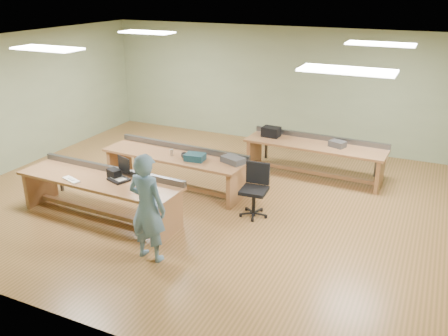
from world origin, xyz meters
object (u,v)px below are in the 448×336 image
(workbench_back, at_px, (315,152))
(person, at_px, (147,208))
(mug, at_px, (184,155))
(laptop_base, at_px, (119,180))
(workbench_mid, at_px, (175,163))
(parts_bin_grey, at_px, (233,160))
(camera_bag, at_px, (114,174))
(workbench_front, at_px, (101,188))
(drinks_can, at_px, (171,152))
(task_chair, at_px, (255,197))
(parts_bin_teal, at_px, (195,157))

(workbench_back, xyz_separation_m, person, (-1.43, -4.35, 0.30))
(person, xyz_separation_m, mug, (-0.71, 2.38, -0.06))
(laptop_base, bearing_deg, person, -16.53)
(workbench_mid, relative_size, person, 1.80)
(parts_bin_grey, height_order, mug, parts_bin_grey)
(camera_bag, xyz_separation_m, mug, (0.61, 1.44, -0.03))
(workbench_mid, distance_m, laptop_base, 1.63)
(workbench_front, distance_m, workbench_back, 4.62)
(workbench_front, bearing_deg, person, -25.88)
(mug, bearing_deg, drinks_can, 176.47)
(workbench_mid, relative_size, laptop_base, 9.03)
(workbench_mid, distance_m, mug, 0.38)
(person, distance_m, laptop_base, 1.49)
(workbench_front, distance_m, mug, 1.79)
(task_chair, distance_m, parts_bin_teal, 1.49)
(workbench_mid, bearing_deg, parts_bin_grey, 5.45)
(workbench_front, xyz_separation_m, person, (1.56, -0.82, 0.30))
(workbench_front, xyz_separation_m, drinks_can, (0.55, 1.58, 0.25))
(laptop_base, height_order, drinks_can, drinks_can)
(workbench_back, xyz_separation_m, drinks_can, (-2.45, -1.95, 0.25))
(workbench_mid, relative_size, parts_bin_grey, 7.05)
(person, relative_size, drinks_can, 13.33)
(workbench_front, height_order, workbench_mid, same)
(workbench_mid, bearing_deg, laptop_base, -94.17)
(laptop_base, relative_size, parts_bin_teal, 0.91)
(person, relative_size, laptop_base, 5.03)
(laptop_base, relative_size, mug, 2.67)
(camera_bag, height_order, mug, camera_bag)
(workbench_back, relative_size, drinks_can, 23.66)
(camera_bag, xyz_separation_m, parts_bin_grey, (1.61, 1.59, -0.03))
(workbench_mid, distance_m, parts_bin_grey, 1.30)
(parts_bin_teal, height_order, parts_bin_grey, parts_bin_teal)
(person, xyz_separation_m, camera_bag, (-1.33, 0.94, -0.03))
(person, height_order, laptop_base, person)
(workbench_back, distance_m, task_chair, 2.36)
(mug, relative_size, drinks_can, 0.99)
(parts_bin_grey, bearing_deg, laptop_base, -131.80)
(laptop_base, xyz_separation_m, mug, (0.48, 1.49, 0.03))
(workbench_front, bearing_deg, parts_bin_grey, 44.90)
(workbench_mid, height_order, drinks_can, drinks_can)
(workbench_mid, height_order, task_chair, task_chair)
(parts_bin_teal, distance_m, drinks_can, 0.56)
(workbench_back, height_order, drinks_can, drinks_can)
(person, distance_m, parts_bin_teal, 2.40)
(laptop_base, distance_m, camera_bag, 0.16)
(task_chair, bearing_deg, camera_bag, -158.16)
(camera_bag, relative_size, task_chair, 0.26)
(workbench_front, height_order, workbench_back, same)
(parts_bin_teal, bearing_deg, drinks_can, 175.36)
(workbench_back, height_order, mug, workbench_back)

